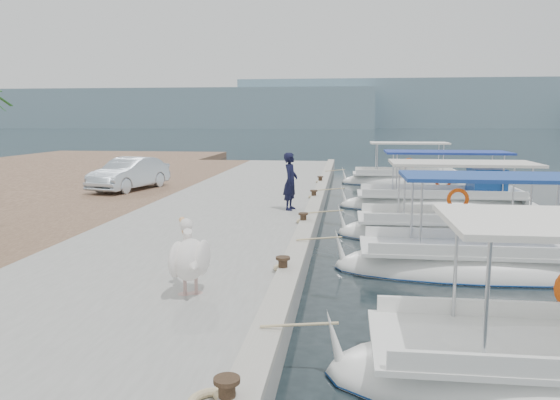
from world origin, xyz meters
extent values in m
plane|color=black|center=(0.00, 0.00, 0.00)|extent=(400.00, 400.00, 0.00)
cube|color=gray|center=(-3.00, 5.00, 0.25)|extent=(6.00, 40.00, 0.50)
cube|color=#A39F90|center=(-0.22, 5.00, 0.56)|extent=(0.44, 40.00, 0.12)
cube|color=brown|center=(-8.00, 5.00, 0.25)|extent=(4.00, 40.00, 0.50)
cube|color=gray|center=(-60.00, 190.00, 7.00)|extent=(140.00, 40.00, 14.00)
cube|color=gray|center=(40.00, 210.00, 9.00)|extent=(160.00, 40.00, 18.00)
cylinder|color=silver|center=(2.43, -7.53, 1.35)|extent=(0.05, 0.05, 1.60)
ellipsoid|color=white|center=(3.92, -1.21, 0.05)|extent=(6.64, 2.17, 1.30)
ellipsoid|color=navy|center=(3.92, -1.21, 0.03)|extent=(6.67, 2.21, 0.22)
cube|color=white|center=(3.92, -1.21, 0.55)|extent=(5.45, 1.87, 0.08)
cube|color=navy|center=(4.09, -1.21, 2.19)|extent=(3.99, 2.00, 0.08)
cylinder|color=silver|center=(2.43, -2.03, 1.35)|extent=(0.05, 0.05, 1.60)
torus|color=#E84E0C|center=(4.22, -0.18, 1.00)|extent=(0.68, 0.12, 0.68)
ellipsoid|color=white|center=(3.99, 2.53, 0.05)|extent=(6.77, 2.17, 1.30)
ellipsoid|color=navy|center=(3.99, 2.53, 0.03)|extent=(6.81, 2.22, 0.22)
cube|color=white|center=(3.99, 2.53, 0.55)|extent=(5.55, 1.87, 0.08)
cube|color=silver|center=(4.15, 2.53, 2.19)|extent=(4.06, 2.00, 0.08)
cylinder|color=silver|center=(2.46, 1.72, 1.35)|extent=(0.05, 0.05, 1.60)
torus|color=#E84E0C|center=(4.29, 3.56, 1.00)|extent=(0.68, 0.12, 0.68)
ellipsoid|color=white|center=(4.44, 7.82, 0.05)|extent=(7.67, 2.20, 1.30)
ellipsoid|color=navy|center=(4.44, 7.82, 0.03)|extent=(7.71, 2.24, 0.22)
cube|color=white|center=(4.44, 7.82, 0.55)|extent=(6.29, 1.89, 0.08)
cube|color=navy|center=(4.63, 7.82, 2.19)|extent=(4.60, 2.02, 0.08)
cylinder|color=silver|center=(2.71, 7.00, 1.35)|extent=(0.05, 0.05, 1.60)
torus|color=#E84E0C|center=(4.74, 8.87, 1.00)|extent=(0.68, 0.12, 0.68)
cube|color=navy|center=(6.16, 7.82, 1.10)|extent=(1.20, 1.54, 1.00)
ellipsoid|color=white|center=(3.94, 15.85, 0.05)|extent=(6.68, 1.97, 1.30)
ellipsoid|color=navy|center=(3.94, 15.85, 0.03)|extent=(6.72, 2.01, 0.22)
cube|color=white|center=(3.94, 15.85, 0.55)|extent=(5.48, 1.70, 0.08)
cube|color=white|center=(4.11, 15.85, 2.19)|extent=(4.01, 1.82, 0.08)
cylinder|color=silver|center=(2.44, 15.11, 1.35)|extent=(0.05, 0.05, 1.60)
torus|color=#E84E0C|center=(4.24, 16.78, 1.00)|extent=(0.68, 0.12, 0.68)
cylinder|color=black|center=(-0.35, -8.50, 0.65)|extent=(0.18, 0.18, 0.30)
cylinder|color=black|center=(-0.35, -8.50, 0.80)|extent=(0.28, 0.28, 0.05)
cylinder|color=black|center=(-0.35, -3.50, 0.65)|extent=(0.18, 0.18, 0.30)
cylinder|color=black|center=(-0.35, -3.50, 0.80)|extent=(0.28, 0.28, 0.05)
cylinder|color=black|center=(-0.35, 1.50, 0.65)|extent=(0.18, 0.18, 0.30)
cylinder|color=black|center=(-0.35, 1.50, 0.80)|extent=(0.28, 0.28, 0.05)
cylinder|color=black|center=(-0.35, 6.50, 0.65)|extent=(0.18, 0.18, 0.30)
cylinder|color=black|center=(-0.35, 6.50, 0.80)|extent=(0.28, 0.28, 0.05)
cylinder|color=black|center=(-0.35, 11.50, 0.65)|extent=(0.18, 0.18, 0.30)
cylinder|color=black|center=(-0.35, 11.50, 0.80)|extent=(0.28, 0.28, 0.05)
cylinder|color=tan|center=(-1.85, -5.00, 0.69)|extent=(0.06, 0.06, 0.38)
cylinder|color=tan|center=(-1.67, -4.93, 0.69)|extent=(0.06, 0.06, 0.38)
ellipsoid|color=white|center=(-1.76, -4.97, 1.11)|extent=(0.85, 1.04, 0.70)
cylinder|color=white|center=(-1.89, -4.67, 1.41)|extent=(0.26, 0.36, 0.37)
sphere|color=white|center=(-1.93, -4.57, 1.62)|extent=(0.23, 0.23, 0.23)
cone|color=#EAA566|center=(-2.07, -4.24, 1.52)|extent=(0.37, 0.67, 0.27)
imported|color=black|center=(-0.97, 3.92, 1.44)|extent=(0.56, 0.75, 1.88)
imported|color=silver|center=(-8.21, 8.20, 1.18)|extent=(2.34, 4.32, 1.35)
camera|label=1|loc=(0.83, -13.66, 3.46)|focal=35.00mm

